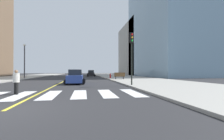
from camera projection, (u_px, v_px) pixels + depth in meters
ground_plane at (3, 111)px, 5.85m from camera, size 220.00×220.00×0.00m
sidewalk_kerb_east at (137, 79)px, 27.67m from camera, size 10.00×120.00×0.15m
crosswalk_paint at (36, 95)px, 9.79m from camera, size 13.50×4.00×0.01m
lane_divider_paint at (74, 76)px, 45.24m from camera, size 0.16×80.00×0.01m
office_tower_glass at (174, 5)px, 46.44m from camera, size 20.00×28.00×42.28m
parking_garage_concrete at (145, 50)px, 65.54m from camera, size 18.00×24.00×20.49m
car_black_nearest at (91, 73)px, 45.59m from camera, size 2.58×4.05×1.78m
car_gray_second at (90, 73)px, 64.48m from camera, size 2.72×4.23×1.85m
car_blue_third at (75, 77)px, 18.33m from camera, size 2.39×3.80×1.69m
traffic_light_near_corner at (132, 48)px, 15.44m from camera, size 0.36×0.41×5.17m
park_bench at (120, 76)px, 26.32m from camera, size 1.84×0.69×1.12m
pedestrian_crossing at (16, 81)px, 10.05m from camera, size 0.39×0.39×1.59m
fire_hydrant at (110, 76)px, 29.99m from camera, size 0.26×0.26×0.89m
street_lamp at (24, 58)px, 30.08m from camera, size 0.44×0.44×6.61m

